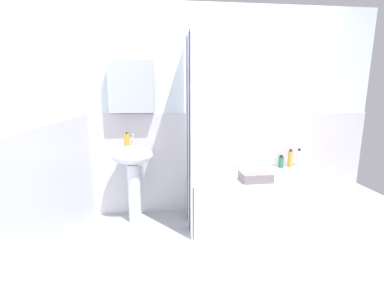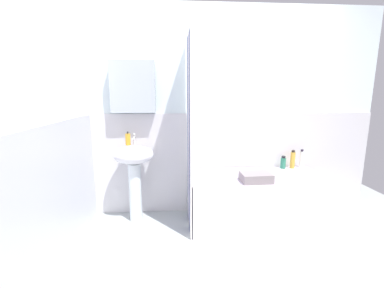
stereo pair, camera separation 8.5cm
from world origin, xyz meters
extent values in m
cube|color=#ACB4B5|center=(0.00, 0.00, -0.02)|extent=(4.80, 5.60, 0.04)
cube|color=white|center=(0.00, 1.27, 1.20)|extent=(3.60, 0.05, 2.40)
cube|color=silver|center=(0.00, 1.24, 0.60)|extent=(3.60, 0.02, 1.20)
cube|color=silver|center=(-1.03, 1.18, 1.50)|extent=(0.48, 0.12, 0.56)
cube|color=white|center=(-1.57, 0.34, 1.20)|extent=(0.05, 1.81, 2.40)
cube|color=silver|center=(-1.54, 0.34, 0.60)|extent=(0.02, 1.81, 1.20)
cylinder|color=white|center=(-1.03, 1.03, 0.33)|extent=(0.14, 0.14, 0.67)
ellipsoid|color=white|center=(-1.03, 1.03, 0.77)|extent=(0.44, 0.34, 0.20)
cylinder|color=silver|center=(-1.03, 1.13, 0.89)|extent=(0.03, 0.03, 0.05)
cylinder|color=silver|center=(-1.03, 1.08, 0.95)|extent=(0.02, 0.10, 0.02)
sphere|color=silver|center=(-1.03, 1.13, 0.98)|extent=(0.03, 0.03, 0.03)
cylinder|color=gold|center=(-1.09, 1.09, 0.93)|extent=(0.06, 0.06, 0.13)
sphere|color=#242728|center=(-1.09, 1.09, 1.01)|extent=(0.02, 0.02, 0.02)
cube|color=white|center=(0.31, 0.89, 0.27)|extent=(1.45, 0.65, 0.55)
cube|color=white|center=(-0.43, 0.63, 1.00)|extent=(0.01, 0.13, 2.00)
cube|color=navy|center=(-0.43, 0.76, 1.00)|extent=(0.01, 0.13, 2.00)
cube|color=white|center=(-0.43, 0.89, 1.00)|extent=(0.01, 0.13, 2.00)
cube|color=navy|center=(-0.43, 1.02, 1.00)|extent=(0.01, 0.13, 2.00)
cube|color=white|center=(-0.43, 1.15, 1.00)|extent=(0.01, 0.13, 2.00)
cylinder|color=white|center=(0.94, 1.16, 0.65)|extent=(0.04, 0.04, 0.20)
cylinder|color=#241D2C|center=(0.94, 1.16, 0.76)|extent=(0.03, 0.03, 0.02)
cylinder|color=gold|center=(0.82, 1.15, 0.64)|extent=(0.05, 0.05, 0.20)
cylinder|color=black|center=(0.82, 1.15, 0.75)|extent=(0.04, 0.04, 0.02)
cylinder|color=#297659|center=(0.71, 1.15, 0.61)|extent=(0.06, 0.06, 0.13)
cylinder|color=black|center=(0.71, 1.15, 0.68)|extent=(0.04, 0.04, 0.02)
cube|color=gray|center=(0.24, 0.71, 0.59)|extent=(0.31, 0.23, 0.09)
camera|label=1|loc=(-0.67, -1.74, 1.43)|focal=24.14mm
camera|label=2|loc=(-0.59, -1.74, 1.43)|focal=24.14mm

